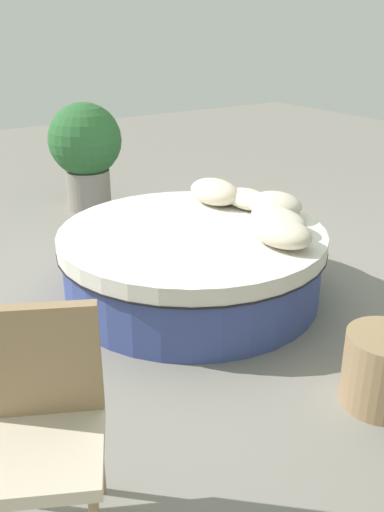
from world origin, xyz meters
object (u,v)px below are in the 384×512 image
throw_pillow_0 (281,232)px  throw_pillow_4 (215,192)px  side_table (383,370)px  throw_pillow_2 (275,205)px  throw_pillow_3 (247,199)px  planter (86,149)px  round_bed (192,262)px  patio_chair (37,413)px  throw_pillow_1 (278,220)px

throw_pillow_0 → throw_pillow_4: (1.03, -0.17, 0.01)m
throw_pillow_0 → throw_pillow_4: throw_pillow_4 is taller
throw_pillow_0 → side_table: 1.21m
throw_pillow_2 → side_table: throw_pillow_2 is taller
side_table → throw_pillow_4: bearing=-10.1°
throw_pillow_0 → throw_pillow_3: size_ratio=1.15×
planter → side_table: 4.21m
throw_pillow_4 → throw_pillow_2: bearing=-160.8°
round_bed → throw_pillow_4: 0.77m
round_bed → throw_pillow_3: (0.18, -0.67, 0.34)m
throw_pillow_0 → side_table: throw_pillow_0 is taller
round_bed → patio_chair: bearing=130.2°
throw_pillow_0 → throw_pillow_4: size_ratio=1.00×
throw_pillow_1 → throw_pillow_4: throw_pillow_4 is taller
throw_pillow_0 → patio_chair: size_ratio=0.53×
throw_pillow_0 → patio_chair: bearing=112.3°
side_table → throw_pillow_3: bearing=-15.9°
throw_pillow_4 → throw_pillow_1: bearing=-179.3°
round_bed → throw_pillow_2: throw_pillow_2 is taller
throw_pillow_1 → throw_pillow_3: 0.57m
round_bed → throw_pillow_2: size_ratio=4.45×
round_bed → throw_pillow_2: 0.81m
round_bed → side_table: (-1.71, -0.14, -0.06)m
patio_chair → planter: planter is taller
round_bed → patio_chair: (-1.44, 1.70, 0.28)m
round_bed → throw_pillow_2: (-0.13, -0.71, 0.37)m
throw_pillow_3 → patio_chair: bearing=124.2°
round_bed → throw_pillow_1: size_ratio=3.89×
patio_chair → round_bed: bearing=-113.3°
throw_pillow_1 → throw_pillow_4: (0.80, 0.01, 0.02)m
patio_chair → side_table: (-0.27, -1.84, -0.34)m
side_table → round_bed: bearing=4.6°
planter → throw_pillow_1: bearing=-173.9°
planter → throw_pillow_3: bearing=-168.9°
throw_pillow_1 → throw_pillow_2: throw_pillow_2 is taller
patio_chair → throw_pillow_2: bearing=-125.0°
throw_pillow_3 → patio_chair: size_ratio=0.46×
throw_pillow_3 → side_table: bearing=164.1°
planter → side_table: size_ratio=2.69×
round_bed → throw_pillow_1: 0.73m
throw_pillow_3 → side_table: throw_pillow_3 is taller
patio_chair → throw_pillow_3: bearing=-119.3°
throw_pillow_0 → throw_pillow_2: 0.60m
round_bed → side_table: round_bed is taller
throw_pillow_0 → round_bed: bearing=30.1°
throw_pillow_0 → throw_pillow_2: throw_pillow_2 is taller
throw_pillow_0 → throw_pillow_1: throw_pillow_0 is taller
round_bed → throw_pillow_0: bearing=-149.9°
throw_pillow_2 → planter: bearing=10.6°
throw_pillow_0 → patio_chair: (-0.84, 2.05, -0.08)m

